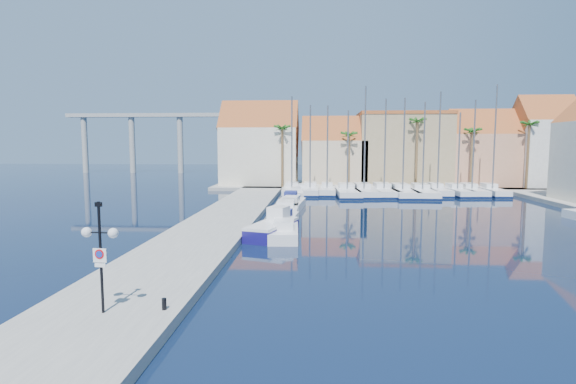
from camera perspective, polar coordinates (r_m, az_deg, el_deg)
name	(u,v)px	position (r m, az deg, el deg)	size (l,w,h in m)	color
ground	(329,263)	(26.73, 5.24, -8.96)	(260.00, 260.00, 0.00)	black
quay_west	(225,219)	(40.71, -8.06, -3.43)	(6.00, 77.00, 0.50)	gray
shore_north	(383,186)	(74.88, 11.93, 0.81)	(54.00, 16.00, 0.50)	gray
lamp_post	(100,240)	(18.40, -22.77, -5.68)	(1.46, 0.47, 4.30)	black
bollard	(164,304)	(18.65, -15.45, -13.54)	(0.18, 0.18, 0.46)	black
fishing_boat	(273,227)	(33.99, -1.88, -4.47)	(3.77, 6.45, 2.14)	navy
motorboat_west_0	(284,230)	(33.70, -0.52, -4.91)	(2.39, 6.59, 1.40)	white
motorboat_west_1	(285,219)	(38.62, -0.44, -3.50)	(2.28, 5.75, 1.40)	white
motorboat_west_2	(286,209)	(45.06, -0.24, -2.12)	(2.45, 7.37, 1.40)	white
motorboat_west_3	(292,204)	(48.66, 0.55, -1.52)	(2.78, 7.05, 1.40)	white
motorboat_west_4	(291,198)	(53.79, 0.39, -0.79)	(2.16, 6.43, 1.40)	white
motorboat_west_5	(296,194)	(58.92, 1.03, -0.19)	(2.16, 5.32, 1.40)	white
motorboat_west_6	(300,190)	(63.64, 1.51, 0.27)	(2.17, 6.62, 1.40)	white
sailboat_0	(292,190)	(62.43, 0.50, 0.25)	(2.64, 9.31, 13.42)	white
sailboat_1	(310,190)	(62.85, 2.82, 0.26)	(2.62, 9.49, 12.26)	white
sailboat_2	(327,190)	(62.66, 4.98, 0.25)	(2.34, 8.35, 12.19)	white
sailboat_3	(347,191)	(61.52, 7.47, 0.06)	(3.40, 11.32, 11.39)	white
sailboat_4	(363,191)	(62.10, 9.52, 0.13)	(3.60, 10.78, 14.61)	white
sailboat_5	(383,191)	(63.01, 11.99, 0.14)	(3.30, 11.11, 13.00)	white
sailboat_6	(402,192)	(62.48, 14.22, 0.04)	(3.25, 11.31, 13.01)	white
sailboat_7	(422,192)	(63.07, 16.60, 0.02)	(3.58, 11.47, 12.47)	white
sailboat_8	(436,190)	(65.06, 18.33, 0.19)	(2.49, 9.03, 13.96)	white
sailboat_9	(456,191)	(65.17, 20.55, 0.09)	(2.94, 8.65, 11.15)	white
sailboat_10	(471,191)	(66.28, 22.17, 0.14)	(2.49, 9.07, 12.83)	white
sailboat_11	(491,191)	(67.21, 24.35, 0.17)	(2.37, 8.55, 14.83)	white
building_0	(260,147)	(73.40, -3.56, 5.73)	(12.30, 9.00, 13.50)	beige
building_1	(334,155)	(72.88, 5.88, 4.74)	(10.30, 8.00, 11.00)	beige
building_2	(402,149)	(75.08, 14.31, 5.36)	(14.20, 10.20, 11.50)	#9D8860
building_3	(481,151)	(77.23, 23.25, 4.78)	(10.30, 8.00, 12.00)	tan
building_4	(543,144)	(79.77, 29.66, 5.30)	(8.30, 8.00, 14.00)	silver
palm_0	(282,130)	(68.05, -0.74, 7.87)	(2.60, 2.60, 10.15)	brown
palm_1	(349,136)	(67.99, 7.76, 7.02)	(2.60, 2.60, 9.15)	brown
palm_2	(418,123)	(69.46, 16.13, 8.37)	(2.60, 2.60, 11.15)	brown
palm_3	(473,133)	(71.54, 22.41, 6.95)	(2.60, 2.60, 9.65)	brown
palm_4	(529,126)	(74.50, 28.32, 7.36)	(2.60, 2.60, 10.65)	brown
viaduct	(159,131)	(114.47, -16.01, 7.48)	(48.00, 2.20, 14.45)	#9E9E99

